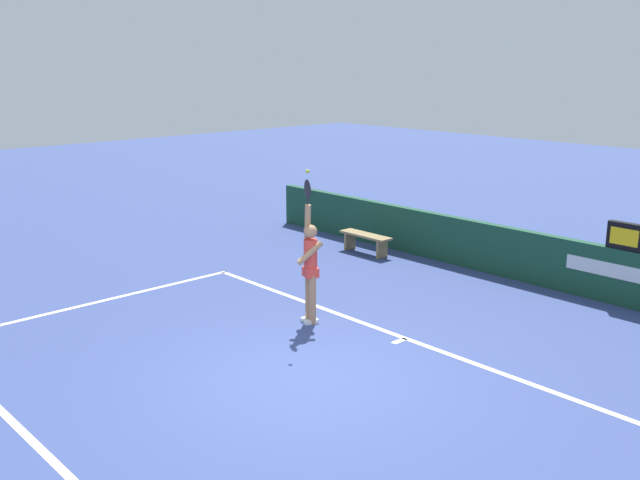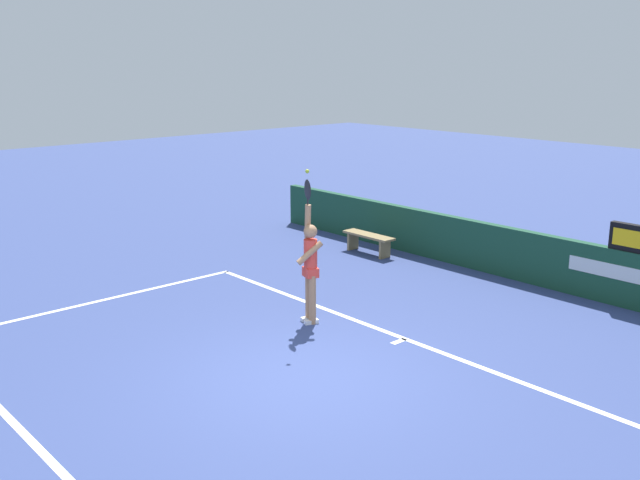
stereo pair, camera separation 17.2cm
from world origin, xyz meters
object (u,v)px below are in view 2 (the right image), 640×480
at_px(tennis_ball, 307,171).
at_px(courtside_bench_near, 369,239).
at_px(tennis_player, 310,265).
at_px(speed_display, 629,237).

xyz_separation_m(tennis_ball, courtside_bench_near, (-2.68, 4.18, -2.30)).
bearing_deg(tennis_player, speed_display, 56.39).
distance_m(tennis_player, courtside_bench_near, 4.68).
height_order(speed_display, tennis_player, tennis_player).
distance_m(tennis_player, tennis_ball, 1.66).
bearing_deg(tennis_ball, tennis_player, 131.76).
distance_m(speed_display, tennis_ball, 5.96).
relative_size(speed_display, tennis_player, 0.27).
xyz_separation_m(tennis_player, courtside_bench_near, (-2.46, 3.93, -0.67)).
xyz_separation_m(speed_display, tennis_player, (-3.16, -4.75, -0.27)).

